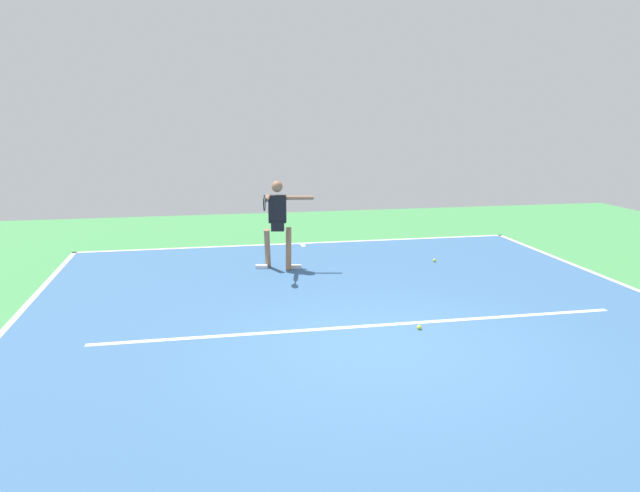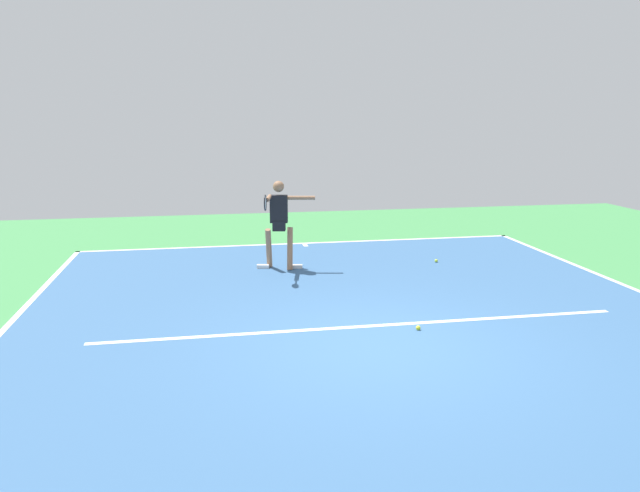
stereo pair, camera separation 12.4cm
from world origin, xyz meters
TOP-DOWN VIEW (x-y plane):
  - ground_plane at (0.00, 0.00)m, footprint 22.55×22.55m
  - court_surface at (0.00, 0.00)m, footprint 10.27×13.29m
  - court_line_baseline_near at (0.00, -6.59)m, footprint 10.27×0.10m
  - court_line_service at (0.00, -0.77)m, footprint 7.70×0.10m
  - court_line_centre_mark at (0.00, -6.39)m, footprint 0.10×0.30m
  - tennis_player at (0.84, -4.30)m, footprint 1.15×1.21m
  - tennis_ball_by_sideline at (-2.40, -4.25)m, footprint 0.07×0.07m
  - tennis_ball_near_player at (-0.69, -0.49)m, footprint 0.07×0.07m

SIDE VIEW (x-z plane):
  - ground_plane at x=0.00m, z-range 0.00..0.00m
  - court_surface at x=0.00m, z-range 0.00..0.00m
  - court_line_baseline_near at x=0.00m, z-range 0.00..0.01m
  - court_line_service at x=0.00m, z-range 0.00..0.01m
  - court_line_centre_mark at x=0.00m, z-range 0.00..0.01m
  - tennis_ball_by_sideline at x=-2.40m, z-range 0.00..0.07m
  - tennis_ball_near_player at x=-0.69m, z-range 0.00..0.07m
  - tennis_player at x=0.84m, z-range 0.12..1.87m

